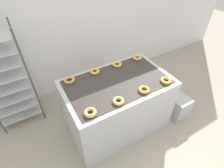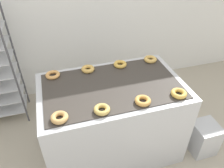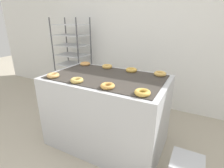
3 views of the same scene
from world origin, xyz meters
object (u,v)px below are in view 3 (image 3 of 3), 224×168
object	(u,v)px
donut_near_midleft	(77,80)
baking_rack_cart	(73,60)
donut_near_left	(53,75)
donut_near_midright	(108,86)
donut_far_midleft	(107,66)
donut_far_right	(160,74)
donut_far_left	(85,64)
donut_near_right	(142,92)
donut_far_midright	(131,70)
fryer_machine	(107,111)

from	to	relation	value
donut_near_midleft	baking_rack_cart	bearing A→B (deg)	131.12
donut_near_left	donut_near_midright	bearing A→B (deg)	0.03
donut_far_midleft	donut_far_right	bearing A→B (deg)	-0.15
baking_rack_cart	donut_far_left	bearing A→B (deg)	-39.47
donut_near_right	donut_far_midright	size ratio (longest dim) A/B	1.02
fryer_machine	baking_rack_cart	world-z (taller)	baking_rack_cart
fryer_machine	donut_far_left	world-z (taller)	donut_far_left
donut_near_left	donut_far_left	size ratio (longest dim) A/B	0.97
fryer_machine	donut_near_midright	size ratio (longest dim) A/B	9.93
donut_near_right	donut_far_right	world-z (taller)	donut_far_right
baking_rack_cart	donut_far_midleft	distance (m)	1.33
donut_near_right	donut_far_left	bearing A→B (deg)	149.39
baking_rack_cart	donut_near_midleft	size ratio (longest dim) A/B	11.34
donut_near_midleft	donut_far_midright	distance (m)	0.78
fryer_machine	donut_near_midright	xyz separation A→B (m)	(0.20, -0.33, 0.51)
donut_near_midleft	donut_near_midright	size ratio (longest dim) A/B	0.97
donut_near_left	baking_rack_cart	bearing A→B (deg)	120.84
fryer_machine	donut_near_left	size ratio (longest dim) A/B	10.03
fryer_machine	donut_near_midright	bearing A→B (deg)	-59.05
donut_far_left	donut_far_midright	xyz separation A→B (m)	(0.76, -0.00, 0.00)
baking_rack_cart	donut_near_left	distance (m)	1.53
baking_rack_cart	donut_near_right	xyz separation A→B (m)	(1.91, -1.31, 0.15)
donut_near_midright	donut_far_midleft	bearing A→B (deg)	119.25
donut_near_midleft	donut_far_right	bearing A→B (deg)	41.15
donut_near_right	donut_near_left	bearing A→B (deg)	179.96
donut_near_midleft	donut_far_midleft	distance (m)	0.68
donut_near_midright	donut_far_midleft	xyz separation A→B (m)	(-0.38, 0.67, 0.00)
donut_far_right	donut_far_left	bearing A→B (deg)	179.97
donut_near_right	baking_rack_cart	bearing A→B (deg)	145.56
donut_near_midright	donut_far_right	world-z (taller)	donut_far_right
donut_far_midright	donut_far_right	distance (m)	0.38
donut_near_midright	donut_near_right	bearing A→B (deg)	-0.18
donut_far_midright	donut_far_right	size ratio (longest dim) A/B	1.00
donut_near_left	donut_far_left	world-z (taller)	donut_near_left
fryer_machine	donut_near_right	bearing A→B (deg)	-30.08
donut_far_left	donut_far_midright	bearing A→B (deg)	-0.29
donut_far_midleft	donut_far_right	world-z (taller)	same
donut_near_left	donut_far_midright	distance (m)	1.01
donut_near_right	donut_far_midleft	bearing A→B (deg)	138.06
donut_far_midright	donut_near_right	bearing A→B (deg)	-60.87
donut_far_left	fryer_machine	bearing A→B (deg)	-31.14
donut_far_left	donut_far_midleft	bearing A→B (deg)	0.21
baking_rack_cart	donut_far_right	world-z (taller)	baking_rack_cart
fryer_machine	donut_far_midleft	size ratio (longest dim) A/B	10.19
donut_far_midright	donut_far_right	xyz separation A→B (m)	(0.38, 0.00, 0.00)
donut_near_midleft	donut_far_left	bearing A→B (deg)	118.81
donut_near_right	donut_far_midleft	size ratio (longest dim) A/B	1.05
donut_near_midleft	donut_near_midright	bearing A→B (deg)	0.89
baking_rack_cart	donut_far_midright	size ratio (longest dim) A/B	11.00
baking_rack_cart	donut_far_left	world-z (taller)	baking_rack_cart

